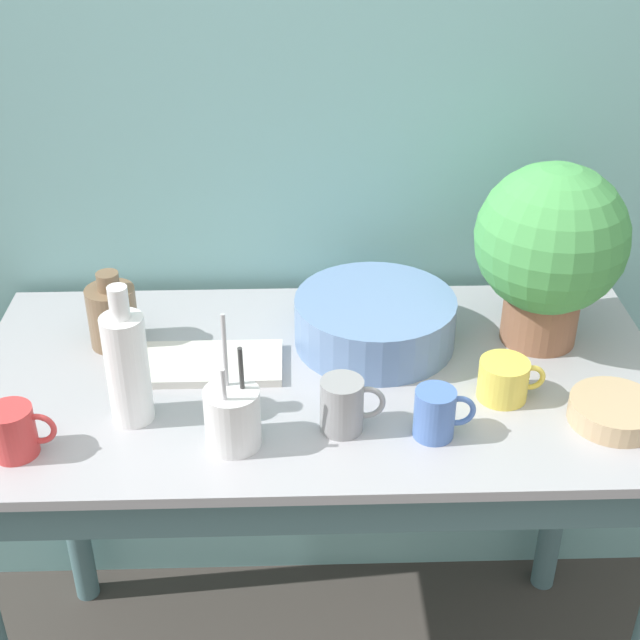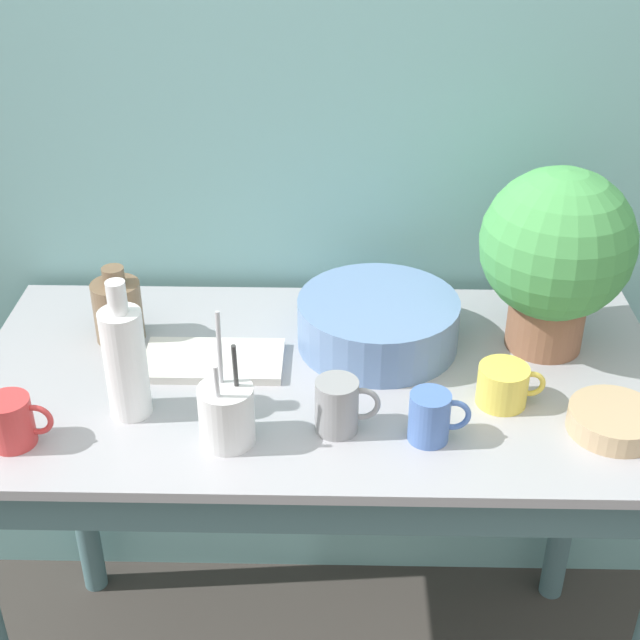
{
  "view_description": "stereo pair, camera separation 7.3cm",
  "coord_description": "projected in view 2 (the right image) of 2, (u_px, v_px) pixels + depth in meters",
  "views": [
    {
      "loc": [
        -0.04,
        -1.06,
        1.85
      ],
      "look_at": [
        0.0,
        0.34,
        1.01
      ],
      "focal_mm": 50.0,
      "sensor_mm": 36.0,
      "label": 1
    },
    {
      "loc": [
        0.03,
        -1.06,
        1.85
      ],
      "look_at": [
        0.0,
        0.34,
        1.01
      ],
      "focal_mm": 50.0,
      "sensor_mm": 36.0,
      "label": 2
    }
  ],
  "objects": [
    {
      "name": "mug_blue",
      "position": [
        431.0,
        417.0,
        1.5
      ],
      "size": [
        0.11,
        0.07,
        0.09
      ],
      "color": "#4C70B7",
      "rests_on": "counter_table"
    },
    {
      "name": "mug_red",
      "position": [
        12.0,
        421.0,
        1.49
      ],
      "size": [
        0.11,
        0.08,
        0.09
      ],
      "color": "#C63838",
      "rests_on": "counter_table"
    },
    {
      "name": "bowl_small_tan",
      "position": [
        614.0,
        421.0,
        1.53
      ],
      "size": [
        0.16,
        0.16,
        0.04
      ],
      "color": "tan",
      "rests_on": "counter_table"
    },
    {
      "name": "bowl_wash_large",
      "position": [
        378.0,
        322.0,
        1.76
      ],
      "size": [
        0.32,
        0.32,
        0.1
      ],
      "color": "#6684B2",
      "rests_on": "counter_table"
    },
    {
      "name": "wall_back",
      "position": [
        324.0,
        148.0,
        1.87
      ],
      "size": [
        6.0,
        0.05,
        2.4
      ],
      "color": "#7AB2B2",
      "rests_on": "ground_plane"
    },
    {
      "name": "mug_grey",
      "position": [
        339.0,
        406.0,
        1.52
      ],
      "size": [
        0.11,
        0.08,
        0.1
      ],
      "color": "gray",
      "rests_on": "counter_table"
    },
    {
      "name": "utensil_cup",
      "position": [
        227.0,
        414.0,
        1.49
      ],
      "size": [
        0.09,
        0.09,
        0.24
      ],
      "color": "silver",
      "rests_on": "counter_table"
    },
    {
      "name": "potted_plant",
      "position": [
        556.0,
        251.0,
        1.67
      ],
      "size": [
        0.29,
        0.29,
        0.37
      ],
      "color": "#8C5B42",
      "rests_on": "counter_table"
    },
    {
      "name": "bottle_short",
      "position": [
        118.0,
        309.0,
        1.77
      ],
      "size": [
        0.1,
        0.1,
        0.16
      ],
      "color": "brown",
      "rests_on": "counter_table"
    },
    {
      "name": "counter_table",
      "position": [
        320.0,
        458.0,
        1.76
      ],
      "size": [
        1.32,
        0.68,
        0.89
      ],
      "color": "slate",
      "rests_on": "ground_plane"
    },
    {
      "name": "bottle_tall",
      "position": [
        125.0,
        360.0,
        1.53
      ],
      "size": [
        0.07,
        0.07,
        0.26
      ],
      "color": "white",
      "rests_on": "counter_table"
    },
    {
      "name": "mug_yellow",
      "position": [
        504.0,
        385.0,
        1.6
      ],
      "size": [
        0.12,
        0.09,
        0.08
      ],
      "color": "#E5CC4C",
      "rests_on": "counter_table"
    },
    {
      "name": "tray_board",
      "position": [
        214.0,
        361.0,
        1.72
      ],
      "size": [
        0.27,
        0.14,
        0.02
      ],
      "color": "beige",
      "rests_on": "counter_table"
    }
  ]
}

